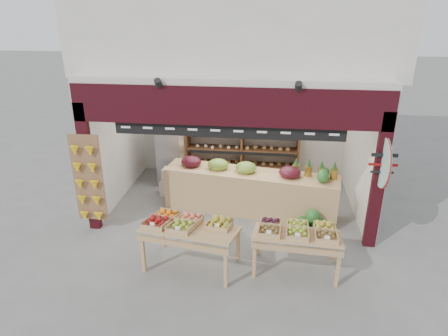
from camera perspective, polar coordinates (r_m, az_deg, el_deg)
The scene contains 11 objects.
ground at distance 9.04m, azimuth 1.21°, elevation -6.10°, with size 60.00×60.00×0.00m, color slate.
shop_structure at distance 9.55m, azimuth 2.46°, elevation 20.04°, with size 6.36×5.12×5.40m.
banana_board at distance 8.24m, azimuth -18.88°, elevation -1.73°, with size 0.60×0.15×1.80m.
gift_sign at distance 7.49m, azimuth 21.78°, elevation 0.71°, with size 0.04×0.93×0.92m.
back_shelving at distance 10.38m, azimuth 2.64°, elevation 4.75°, with size 2.95×0.48×1.83m.
refrigerator at distance 10.24m, azimuth -7.58°, elevation 2.62°, with size 0.68×0.68×1.76m, color silver.
cardboard_stack at distance 9.72m, azimuth -6.29°, elevation -2.45°, with size 0.98×0.72×0.68m.
mid_counter at distance 8.81m, azimuth 3.65°, elevation -3.19°, with size 3.84×1.33×1.17m.
display_table_left at distance 6.96m, azimuth -5.53°, elevation -8.15°, with size 1.72×1.14×1.02m.
display_table_right at distance 6.93m, azimuth 10.42°, elevation -9.02°, with size 1.52×0.91×0.96m.
watermelon_pile at distance 8.26m, azimuth 12.16°, elevation -8.19°, with size 0.71×0.71×0.55m.
Camera 1 is at (0.78, -7.90, 4.33)m, focal length 32.00 mm.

